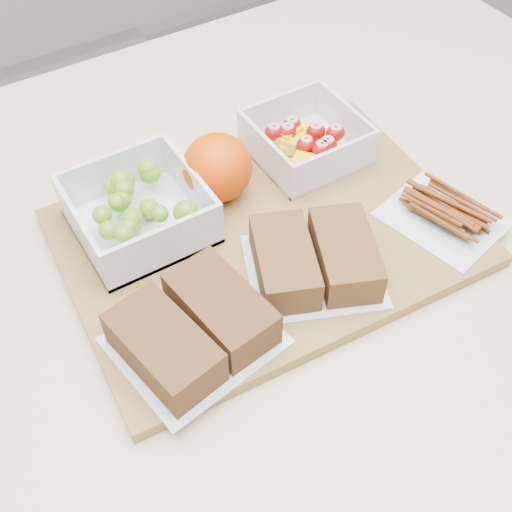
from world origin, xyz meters
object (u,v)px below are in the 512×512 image
Objects in this scene: grape_container at (139,209)px; sandwich_bag_left at (193,328)px; orange at (217,168)px; fruit_container at (306,142)px; cutting_board at (266,238)px; sandwich_bag_center at (315,259)px; pretzel_bag at (444,211)px.

grape_container is 0.84× the size of sandwich_bag_left.
fruit_container is at bearing 1.95° from orange.
fruit_container is at bearing 41.53° from cutting_board.
fruit_container is (0.11, 0.08, 0.03)m from cutting_board.
cutting_board is at bearing 99.64° from sandwich_bag_center.
orange is (-0.01, 0.08, 0.05)m from cutting_board.
sandwich_bag_left reaches higher than cutting_board.
cutting_board is 0.19m from pretzel_bag.
pretzel_bag is (0.28, -0.16, -0.01)m from grape_container.
orange is at bearing 138.82° from pretzel_bag.
grape_container is at bearing -179.07° from fruit_container.
fruit_container is 0.18m from sandwich_bag_center.
sandwich_bag_left reaches higher than sandwich_bag_center.
sandwich_bag_left reaches higher than pretzel_bag.
grape_container is at bearing 147.01° from cutting_board.
cutting_board is 3.55× the size of fruit_container.
fruit_container is 0.12m from orange.
fruit_container is 1.55× the size of orange.
pretzel_bag is at bearing -22.25° from cutting_board.
sandwich_bag_left is (-0.12, -0.16, -0.02)m from orange.
cutting_board is 5.50× the size of orange.
pretzel_bag reaches higher than cutting_board.
fruit_container reaches higher than pretzel_bag.
sandwich_bag_left is 0.94× the size of sandwich_bag_center.
grape_container is at bearing 179.62° from orange.
grape_container is 0.22m from fruit_container.
grape_container reaches higher than fruit_container.
orange is 0.15m from sandwich_bag_center.
sandwich_bag_center is 1.20× the size of pretzel_bag.
orange is 0.46× the size of sandwich_bag_center.
fruit_container is at bearing 58.32° from sandwich_bag_center.
sandwich_bag_center is at bearing 175.35° from pretzel_bag.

